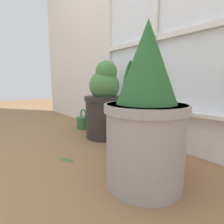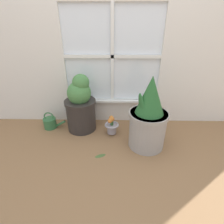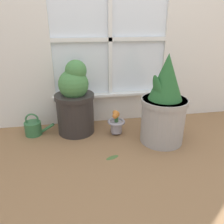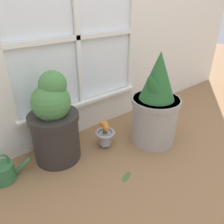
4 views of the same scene
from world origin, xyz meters
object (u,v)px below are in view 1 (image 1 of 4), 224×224
object	(u,v)px
potted_plant_left	(105,104)
flower_vase	(122,136)
potted_plant_right	(146,116)
watering_can	(84,122)

from	to	relation	value
potted_plant_left	flower_vase	size ratio (longest dim) A/B	2.96
potted_plant_right	flower_vase	distance (m)	0.47
potted_plant_right	watering_can	distance (m)	1.20
flower_vase	watering_can	world-z (taller)	flower_vase
potted_plant_left	potted_plant_right	distance (m)	0.79
flower_vase	potted_plant_left	bearing A→B (deg)	162.45
potted_plant_right	watering_can	bearing A→B (deg)	164.50
potted_plant_left	flower_vase	distance (m)	0.43
potted_plant_left	potted_plant_right	xyz separation A→B (m)	(0.73, -0.31, 0.03)
potted_plant_right	flower_vase	xyz separation A→B (m)	(-0.37, 0.19, -0.22)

